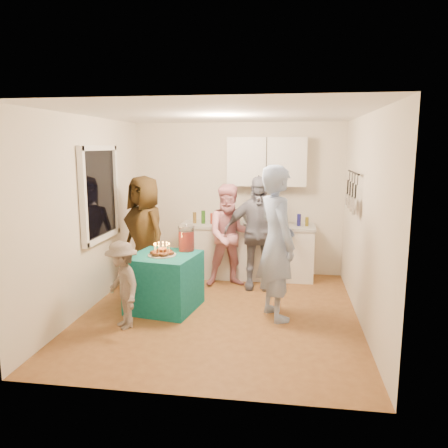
# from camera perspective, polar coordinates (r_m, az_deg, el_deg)

# --- Properties ---
(floor) EXTENTS (4.00, 4.00, 0.00)m
(floor) POSITION_cam_1_polar(r_m,az_deg,el_deg) (5.97, -0.50, -11.52)
(floor) COLOR brown
(floor) RESTS_ON ground
(ceiling) EXTENTS (4.00, 4.00, 0.00)m
(ceiling) POSITION_cam_1_polar(r_m,az_deg,el_deg) (5.57, -0.54, 14.21)
(ceiling) COLOR white
(ceiling) RESTS_ON floor
(back_wall) EXTENTS (3.60, 3.60, 0.00)m
(back_wall) POSITION_cam_1_polar(r_m,az_deg,el_deg) (7.59, 1.81, 3.29)
(back_wall) COLOR silver
(back_wall) RESTS_ON floor
(left_wall) EXTENTS (4.00, 4.00, 0.00)m
(left_wall) POSITION_cam_1_polar(r_m,az_deg,el_deg) (6.16, -17.30, 1.23)
(left_wall) COLOR silver
(left_wall) RESTS_ON floor
(right_wall) EXTENTS (4.00, 4.00, 0.00)m
(right_wall) POSITION_cam_1_polar(r_m,az_deg,el_deg) (5.64, 17.87, 0.41)
(right_wall) COLOR silver
(right_wall) RESTS_ON floor
(window_night) EXTENTS (0.04, 1.00, 1.20)m
(window_night) POSITION_cam_1_polar(r_m,az_deg,el_deg) (6.39, -16.02, 3.86)
(window_night) COLOR black
(window_night) RESTS_ON left_wall
(counter) EXTENTS (2.20, 0.58, 0.86)m
(counter) POSITION_cam_1_polar(r_m,az_deg,el_deg) (7.43, 3.04, -3.69)
(counter) COLOR white
(counter) RESTS_ON floor
(countertop) EXTENTS (2.24, 0.62, 0.05)m
(countertop) POSITION_cam_1_polar(r_m,az_deg,el_deg) (7.34, 3.07, -0.24)
(countertop) COLOR beige
(countertop) RESTS_ON counter
(upper_cabinet) EXTENTS (1.30, 0.30, 0.80)m
(upper_cabinet) POSITION_cam_1_polar(r_m,az_deg,el_deg) (7.35, 5.62, 8.11)
(upper_cabinet) COLOR white
(upper_cabinet) RESTS_ON back_wall
(pot_rack) EXTENTS (0.12, 1.00, 0.60)m
(pot_rack) POSITION_cam_1_polar(r_m,az_deg,el_deg) (6.28, 16.26, 4.20)
(pot_rack) COLOR black
(pot_rack) RESTS_ON right_wall
(microwave) EXTENTS (0.53, 0.38, 0.28)m
(microwave) POSITION_cam_1_polar(r_m,az_deg,el_deg) (7.29, 4.45, 0.99)
(microwave) COLOR white
(microwave) RESTS_ON countertop
(party_table) EXTENTS (0.98, 0.98, 0.76)m
(party_table) POSITION_cam_1_polar(r_m,az_deg,el_deg) (6.06, -7.80, -7.48)
(party_table) COLOR #0F6361
(party_table) RESTS_ON floor
(donut_cake) EXTENTS (0.38, 0.38, 0.18)m
(donut_cake) POSITION_cam_1_polar(r_m,az_deg,el_deg) (5.90, -8.11, -3.24)
(donut_cake) COLOR #381C0C
(donut_cake) RESTS_ON party_table
(punch_jar) EXTENTS (0.22, 0.22, 0.34)m
(punch_jar) POSITION_cam_1_polar(r_m,az_deg,el_deg) (6.11, -4.94, -1.95)
(punch_jar) COLOR #B4120E
(punch_jar) RESTS_ON party_table
(man_birthday) EXTENTS (0.75, 0.86, 1.98)m
(man_birthday) POSITION_cam_1_polar(r_m,az_deg,el_deg) (5.60, 6.87, -2.47)
(man_birthday) COLOR #8FA5D1
(man_birthday) RESTS_ON floor
(woman_back_left) EXTENTS (1.03, 0.98, 1.77)m
(woman_back_left) POSITION_cam_1_polar(r_m,az_deg,el_deg) (6.75, -10.29, -1.29)
(woman_back_left) COLOR brown
(woman_back_left) RESTS_ON floor
(woman_back_center) EXTENTS (0.92, 0.80, 1.63)m
(woman_back_center) POSITION_cam_1_polar(r_m,az_deg,el_deg) (6.88, 0.85, -1.53)
(woman_back_center) COLOR pink
(woman_back_center) RESTS_ON floor
(woman_back_right) EXTENTS (1.05, 0.48, 1.76)m
(woman_back_right) POSITION_cam_1_polar(r_m,az_deg,el_deg) (6.77, 4.36, -1.17)
(woman_back_right) COLOR black
(woman_back_right) RESTS_ON floor
(child_near_left) EXTENTS (0.77, 0.79, 1.09)m
(child_near_left) POSITION_cam_1_polar(r_m,az_deg,el_deg) (5.49, -13.13, -7.75)
(child_near_left) COLOR #645750
(child_near_left) RESTS_ON floor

